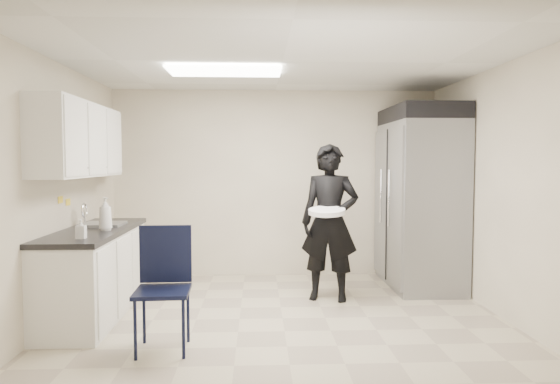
{
  "coord_description": "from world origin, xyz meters",
  "views": [
    {
      "loc": [
        -0.25,
        -5.01,
        1.61
      ],
      "look_at": [
        -0.02,
        0.2,
        1.29
      ],
      "focal_mm": 32.0,
      "sensor_mm": 36.0,
      "label": 1
    }
  ],
  "objects_px": {
    "lower_counter": "(95,274)",
    "folding_chair": "(162,292)",
    "man_tuxedo": "(330,222)",
    "commercial_fridge": "(420,205)"
  },
  "relations": [
    {
      "from": "lower_counter",
      "to": "folding_chair",
      "type": "height_order",
      "value": "folding_chair"
    },
    {
      "from": "lower_counter",
      "to": "folding_chair",
      "type": "bearing_deg",
      "value": -48.96
    },
    {
      "from": "man_tuxedo",
      "to": "folding_chair",
      "type": "bearing_deg",
      "value": -121.9
    },
    {
      "from": "lower_counter",
      "to": "man_tuxedo",
      "type": "bearing_deg",
      "value": 10.83
    },
    {
      "from": "lower_counter",
      "to": "commercial_fridge",
      "type": "distance_m",
      "value": 3.98
    },
    {
      "from": "lower_counter",
      "to": "folding_chair",
      "type": "relative_size",
      "value": 1.87
    },
    {
      "from": "commercial_fridge",
      "to": "man_tuxedo",
      "type": "height_order",
      "value": "commercial_fridge"
    },
    {
      "from": "lower_counter",
      "to": "commercial_fridge",
      "type": "relative_size",
      "value": 0.9
    },
    {
      "from": "folding_chair",
      "to": "man_tuxedo",
      "type": "xyz_separation_m",
      "value": [
        1.64,
        1.51,
        0.4
      ]
    },
    {
      "from": "commercial_fridge",
      "to": "man_tuxedo",
      "type": "distance_m",
      "value": 1.39
    }
  ]
}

